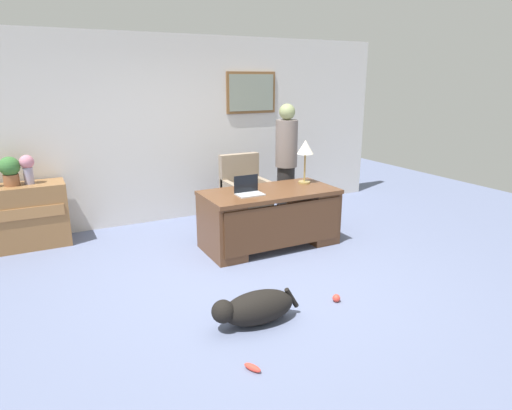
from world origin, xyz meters
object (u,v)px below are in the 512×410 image
(vase_with_flowers, at_px, (27,167))
(credenza, at_px, (14,217))
(laptop, at_px, (248,190))
(desk_lamp, at_px, (305,150))
(potted_plant, at_px, (10,170))
(desk, at_px, (270,216))
(armchair, at_px, (244,194))
(dog_toy_bone, at_px, (252,368))
(person_standing, at_px, (286,162))
(dog_lying, at_px, (255,308))
(dog_toy_ball, at_px, (336,298))

(vase_with_flowers, bearing_deg, credenza, -179.67)
(laptop, bearing_deg, desk_lamp, 11.41)
(credenza, bearing_deg, potted_plant, 2.30)
(desk, height_order, laptop, laptop)
(credenza, bearing_deg, armchair, -8.94)
(desk, xyz_separation_m, dog_toy_bone, (-1.36, -2.17, -0.37))
(dog_toy_bone, bearing_deg, armchair, 65.13)
(desk, bearing_deg, dog_toy_bone, -122.03)
(potted_plant, height_order, dog_toy_bone, potted_plant)
(armchair, height_order, vase_with_flowers, vase_with_flowers)
(person_standing, height_order, laptop, person_standing)
(desk_lamp, bearing_deg, laptop, -168.59)
(person_standing, distance_m, potted_plant, 3.63)
(armchair, relative_size, laptop, 3.22)
(armchair, relative_size, desk_lamp, 1.79)
(desk_lamp, height_order, dog_toy_bone, desk_lamp)
(laptop, xyz_separation_m, potted_plant, (-2.54, 1.43, 0.22))
(desk, relative_size, desk_lamp, 2.95)
(dog_lying, xyz_separation_m, potted_plant, (-1.82, 3.00, 0.86))
(desk_lamp, height_order, vase_with_flowers, desk_lamp)
(person_standing, bearing_deg, desk, -131.13)
(person_standing, height_order, vase_with_flowers, person_standing)
(potted_plant, height_order, dog_toy_ball, potted_plant)
(desk_lamp, distance_m, dog_toy_ball, 2.24)
(laptop, xyz_separation_m, dog_toy_bone, (-1.03, -2.14, -0.76))
(credenza, height_order, laptop, laptop)
(armchair, height_order, person_standing, person_standing)
(person_standing, bearing_deg, dog_toy_ball, -109.83)
(person_standing, relative_size, desk_lamp, 3.03)
(dog_lying, bearing_deg, potted_plant, 121.24)
(credenza, xyz_separation_m, desk_lamp, (3.51, -1.24, 0.77))
(laptop, bearing_deg, desk, 3.81)
(person_standing, xyz_separation_m, dog_toy_ball, (-0.87, -2.42, -0.87))
(laptop, distance_m, potted_plant, 2.92)
(desk_lamp, bearing_deg, dog_lying, -133.22)
(dog_lying, xyz_separation_m, laptop, (0.72, 1.57, 0.63))
(dog_lying, distance_m, dog_toy_bone, 0.67)
(person_standing, relative_size, dog_lying, 2.08)
(dog_toy_ball, bearing_deg, desk, 84.41)
(credenza, height_order, dog_lying, credenza)
(desk, distance_m, person_standing, 1.20)
(desk, height_order, potted_plant, potted_plant)
(potted_plant, bearing_deg, credenza, -177.70)
(laptop, bearing_deg, person_standing, 38.97)
(laptop, height_order, dog_toy_ball, laptop)
(dog_toy_ball, bearing_deg, vase_with_flowers, 129.84)
(dog_toy_ball, bearing_deg, dog_lying, 179.38)
(desk, bearing_deg, person_standing, 48.87)
(dog_lying, height_order, laptop, laptop)
(dog_toy_bone, bearing_deg, desk_lamp, 49.88)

